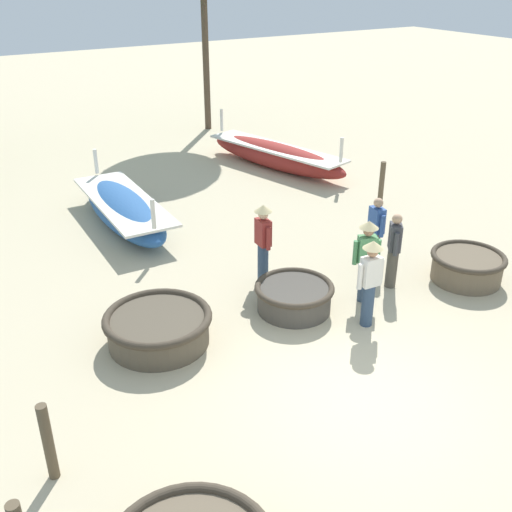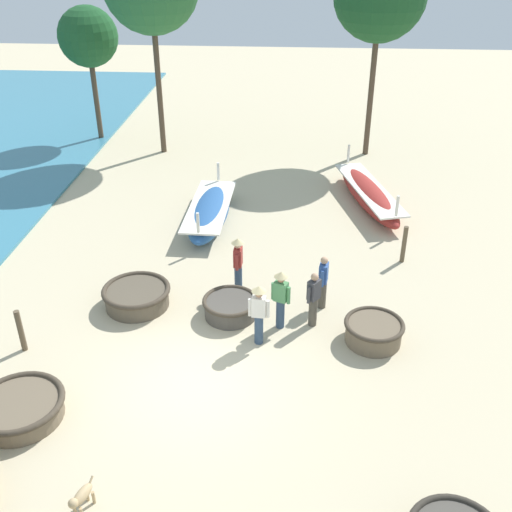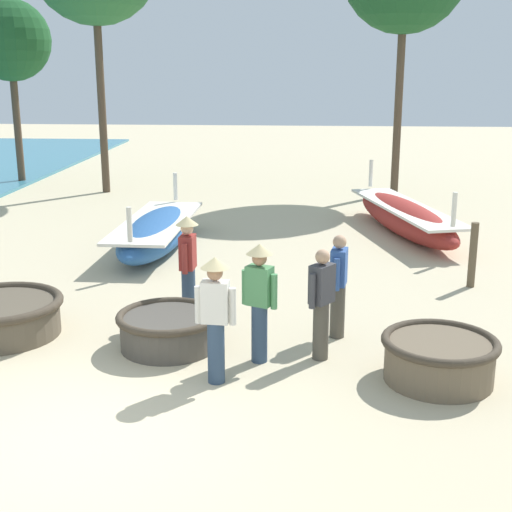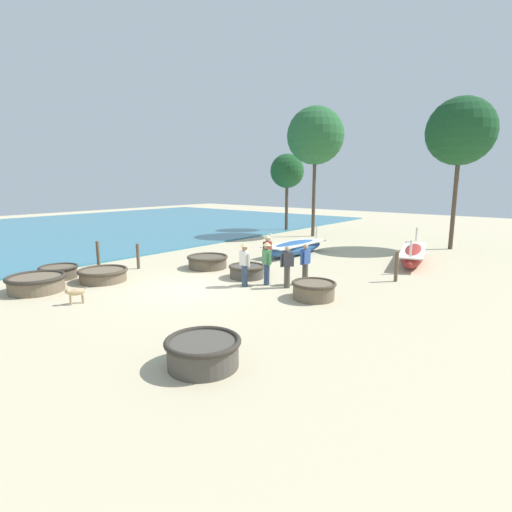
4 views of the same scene
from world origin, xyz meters
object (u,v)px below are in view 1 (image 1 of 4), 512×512
object	(u,v)px
coracle_front_right	(467,266)
long_boat_white_hull	(124,209)
mooring_post_inland	(382,184)
coracle_nearest	(294,296)
coracle_tilted	(158,327)
fisherman_crouching	(394,249)
fisherman_by_coracle	(263,238)
mooring_post_mid_beach	(48,442)
fisherman_standing_left	(366,256)
long_boat_ochre_hull	(276,155)
fisherman_hauling	(376,231)
fisherman_with_hat	(370,278)

from	to	relation	value
coracle_front_right	long_boat_white_hull	bearing A→B (deg)	128.00
mooring_post_inland	coracle_front_right	bearing A→B (deg)	-107.63
coracle_nearest	coracle_tilted	size ratio (longest dim) A/B	0.80
coracle_nearest	fisherman_crouching	xyz separation A→B (m)	(2.18, -0.25, 0.55)
coracle_front_right	coracle_tilted	size ratio (longest dim) A/B	0.81
long_boat_white_hull	mooring_post_inland	size ratio (longest dim) A/B	3.90
coracle_front_right	fisherman_by_coracle	size ratio (longest dim) A/B	0.90
fisherman_by_coracle	mooring_post_mid_beach	world-z (taller)	fisherman_by_coracle
fisherman_standing_left	coracle_front_right	bearing A→B (deg)	-10.94
long_boat_ochre_hull	fisherman_hauling	world-z (taller)	fisherman_hauling
coracle_tilted	long_boat_ochre_hull	size ratio (longest dim) A/B	0.34
coracle_tilted	long_boat_ochre_hull	bearing A→B (deg)	45.55
mooring_post_inland	long_boat_ochre_hull	bearing A→B (deg)	99.28
long_boat_white_hull	fisherman_crouching	world-z (taller)	fisherman_crouching
coracle_nearest	coracle_tilted	world-z (taller)	coracle_tilted
coracle_front_right	mooring_post_mid_beach	size ratio (longest dim) A/B	1.31
fisherman_by_coracle	fisherman_standing_left	distance (m)	2.08
coracle_tilted	long_boat_white_hull	distance (m)	5.41
coracle_front_right	coracle_tilted	bearing A→B (deg)	169.60
coracle_nearest	long_boat_ochre_hull	xyz separation A→B (m)	(4.31, 7.35, 0.13)
long_boat_white_hull	long_boat_ochre_hull	size ratio (longest dim) A/B	0.85
fisherman_crouching	coracle_front_right	bearing A→B (deg)	-21.75
fisherman_by_coracle	mooring_post_mid_beach	bearing A→B (deg)	-148.61
coracle_tilted	coracle_front_right	bearing A→B (deg)	-10.40
fisherman_by_coracle	coracle_tilted	bearing A→B (deg)	-160.23
mooring_post_mid_beach	long_boat_ochre_hull	bearing A→B (deg)	44.70
coracle_front_right	fisherman_standing_left	xyz separation A→B (m)	(-2.35, 0.45, 0.64)
fisherman_by_coracle	long_boat_white_hull	bearing A→B (deg)	108.22
coracle_front_right	fisherman_crouching	size ratio (longest dim) A/B	0.96
coracle_front_right	mooring_post_inland	bearing A→B (deg)	72.37
fisherman_by_coracle	fisherman_with_hat	distance (m)	2.48
long_boat_ochre_hull	mooring_post_inland	bearing A→B (deg)	-80.72
long_boat_white_hull	fisherman_by_coracle	size ratio (longest dim) A/B	2.81
coracle_tilted	mooring_post_mid_beach	size ratio (longest dim) A/B	1.62
fisherman_by_coracle	fisherman_crouching	world-z (taller)	fisherman_by_coracle
fisherman_by_coracle	fisherman_hauling	world-z (taller)	fisherman_by_coracle
fisherman_with_hat	mooring_post_inland	size ratio (longest dim) A/B	1.39
coracle_front_right	coracle_tilted	xyz separation A→B (m)	(-6.29, 1.15, -0.01)
coracle_front_right	mooring_post_mid_beach	distance (m)	8.66
long_boat_white_hull	mooring_post_mid_beach	bearing A→B (deg)	-116.13
long_boat_ochre_hull	fisherman_hauling	size ratio (longest dim) A/B	3.50
long_boat_ochre_hull	fisherman_by_coracle	distance (m)	7.42
long_boat_ochre_hull	coracle_nearest	bearing A→B (deg)	-120.42
long_boat_white_hull	mooring_post_inland	xyz separation A→B (m)	(6.30, -2.32, 0.21)
coracle_front_right	long_boat_white_hull	world-z (taller)	long_boat_white_hull
fisherman_with_hat	mooring_post_mid_beach	bearing A→B (deg)	-173.13
fisherman_by_coracle	fisherman_hauling	bearing A→B (deg)	-16.25
coracle_front_right	fisherman_hauling	size ratio (longest dim) A/B	0.96
long_boat_ochre_hull	mooring_post_mid_beach	xyz separation A→B (m)	(-9.23, -9.14, 0.16)
long_boat_ochre_hull	fisherman_standing_left	size ratio (longest dim) A/B	3.29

